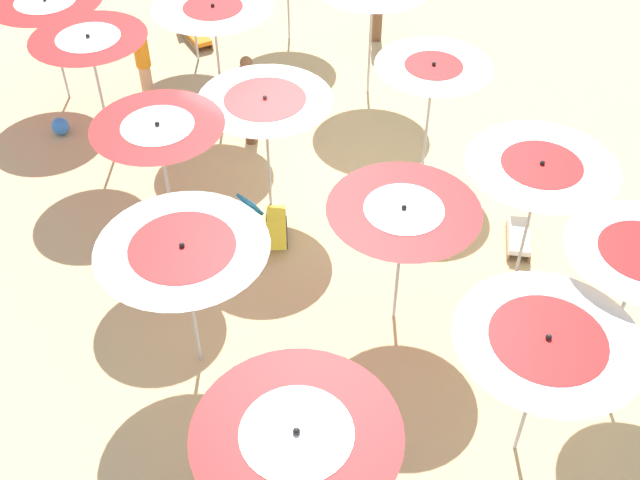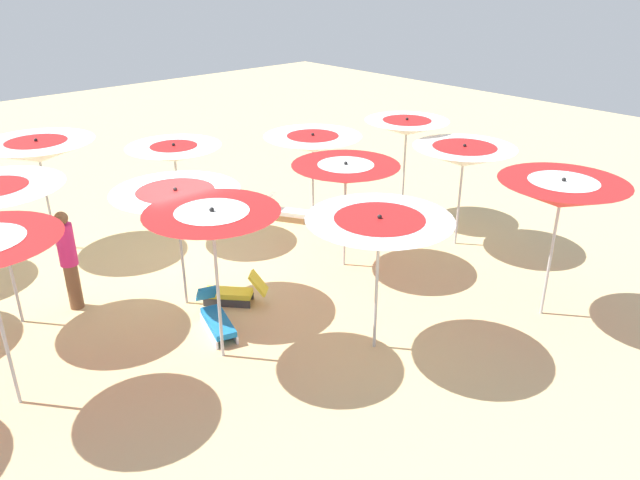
# 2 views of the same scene
# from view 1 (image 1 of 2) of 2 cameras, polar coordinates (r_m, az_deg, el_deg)

# --- Properties ---
(ground) EXTENTS (40.69, 40.69, 0.04)m
(ground) POSITION_cam_1_polar(r_m,az_deg,el_deg) (13.51, -1.68, 2.52)
(ground) COLOR #D1B57F
(beach_umbrella_0) EXTENTS (2.15, 2.15, 2.17)m
(beach_umbrella_0) POSITION_cam_1_polar(r_m,az_deg,el_deg) (16.20, -19.41, 15.63)
(beach_umbrella_0) COLOR #B2B2B7
(beach_umbrella_0) RESTS_ON ground
(beach_umbrella_1) EXTENTS (1.96, 1.96, 2.54)m
(beach_umbrella_1) POSITION_cam_1_polar(r_m,az_deg,el_deg) (13.85, -16.54, 13.40)
(beach_umbrella_1) COLOR #B2B2B7
(beach_umbrella_1) RESTS_ON ground
(beach_umbrella_2) EXTENTS (1.94, 1.94, 2.47)m
(beach_umbrella_2) POSITION_cam_1_polar(r_m,az_deg,el_deg) (11.50, -11.74, 7.46)
(beach_umbrella_2) COLOR #B2B2B7
(beach_umbrella_2) RESTS_ON ground
(beach_umbrella_3) EXTENTS (2.18, 2.18, 2.26)m
(beach_umbrella_3) POSITION_cam_1_polar(r_m,az_deg,el_deg) (9.75, -10.00, -1.19)
(beach_umbrella_3) COLOR #B2B2B7
(beach_umbrella_3) RESTS_ON ground
(beach_umbrella_4) EXTENTS (2.05, 2.05, 2.48)m
(beach_umbrella_4) POSITION_cam_1_polar(r_m,az_deg,el_deg) (7.70, -1.71, -14.87)
(beach_umbrella_4) COLOR #B2B2B7
(beach_umbrella_4) RESTS_ON ground
(beach_umbrella_6) EXTENTS (2.17, 2.17, 2.49)m
(beach_umbrella_6) POSITION_cam_1_polar(r_m,az_deg,el_deg) (14.53, -7.83, 16.02)
(beach_umbrella_6) COLOR #B2B2B7
(beach_umbrella_6) RESTS_ON ground
(beach_umbrella_7) EXTENTS (2.14, 2.14, 2.20)m
(beach_umbrella_7) POSITION_cam_1_polar(r_m,az_deg,el_deg) (12.36, -4.04, 9.75)
(beach_umbrella_7) COLOR #B2B2B7
(beach_umbrella_7) RESTS_ON ground
(beach_umbrella_8) EXTENTS (2.06, 2.06, 2.16)m
(beach_umbrella_8) POSITION_cam_1_polar(r_m,az_deg,el_deg) (10.35, 6.12, 1.54)
(beach_umbrella_8) COLOR #B2B2B7
(beach_umbrella_8) RESTS_ON ground
(beach_umbrella_9) EXTENTS (2.10, 2.10, 2.22)m
(beach_umbrella_9) POSITION_cam_1_polar(r_m,az_deg,el_deg) (9.04, 16.21, -7.78)
(beach_umbrella_9) COLOR #B2B2B7
(beach_umbrella_9) RESTS_ON ground
(beach_umbrella_12) EXTENTS (1.99, 1.99, 2.14)m
(beach_umbrella_12) POSITION_cam_1_polar(r_m,az_deg,el_deg) (13.45, 8.30, 12.00)
(beach_umbrella_12) COLOR #B2B2B7
(beach_umbrella_12) RESTS_ON ground
(beach_umbrella_13) EXTENTS (2.18, 2.18, 2.15)m
(beach_umbrella_13) POSITION_cam_1_polar(r_m,az_deg,el_deg) (11.49, 15.85, 4.67)
(beach_umbrella_13) COLOR #B2B2B7
(beach_umbrella_13) RESTS_ON ground
(lounger_0) EXTENTS (1.35, 0.85, 0.54)m
(lounger_0) POSITION_cam_1_polar(r_m,az_deg,el_deg) (18.46, -9.19, 14.78)
(lounger_0) COLOR olive
(lounger_0) RESTS_ON ground
(lounger_1) EXTENTS (0.72, 1.33, 0.60)m
(lounger_1) POSITION_cam_1_polar(r_m,az_deg,el_deg) (12.88, -7.17, 1.02)
(lounger_1) COLOR silver
(lounger_1) RESTS_ON ground
(lounger_2) EXTENTS (1.00, 1.06, 0.62)m
(lounger_2) POSITION_cam_1_polar(r_m,az_deg,el_deg) (12.77, -3.23, 0.96)
(lounger_2) COLOR #333338
(lounger_2) RESTS_ON ground
(lounger_3) EXTENTS (0.89, 1.20, 0.60)m
(lounger_3) POSITION_cam_1_polar(r_m,az_deg,el_deg) (13.09, 14.44, 0.63)
(lounger_3) COLOR olive
(lounger_3) RESTS_ON ground
(beachgoer_0) EXTENTS (0.30, 0.30, 1.82)m
(beachgoer_0) POSITION_cam_1_polar(r_m,az_deg,el_deg) (14.51, -5.26, 10.32)
(beachgoer_0) COLOR brown
(beachgoer_0) RESTS_ON ground
(beachgoer_1) EXTENTS (0.30, 0.30, 1.65)m
(beachgoer_1) POSITION_cam_1_polar(r_m,az_deg,el_deg) (18.05, 4.29, 16.91)
(beachgoer_1) COLOR brown
(beachgoer_1) RESTS_ON ground
(beachgoer_2) EXTENTS (0.30, 0.30, 1.65)m
(beachgoer_2) POSITION_cam_1_polar(r_m,az_deg,el_deg) (16.18, -12.89, 12.68)
(beachgoer_2) COLOR #D8A87F
(beachgoer_2) RESTS_ON ground
(beach_ball) EXTENTS (0.34, 0.34, 0.34)m
(beach_ball) POSITION_cam_1_polar(r_m,az_deg,el_deg) (15.92, -18.55, 7.95)
(beach_ball) COLOR #337FE5
(beach_ball) RESTS_ON ground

